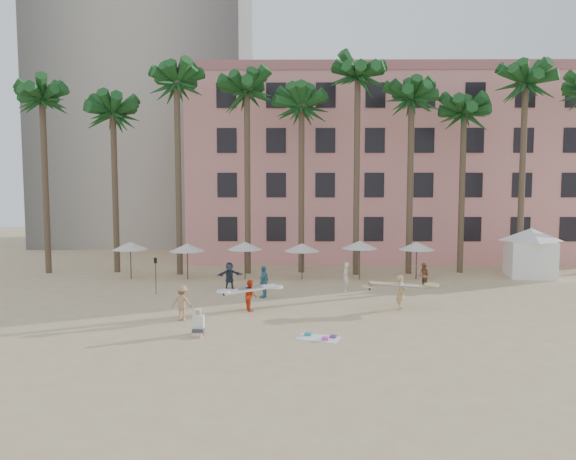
{
  "coord_description": "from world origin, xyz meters",
  "views": [
    {
      "loc": [
        -1.69,
        -22.99,
        6.42
      ],
      "look_at": [
        -1.93,
        6.0,
        4.0
      ],
      "focal_mm": 32.0,
      "sensor_mm": 36.0,
      "label": 1
    }
  ],
  "objects_px": {
    "carrier_yellow": "(401,290)",
    "carrier_white": "(250,294)",
    "cabana": "(530,248)",
    "pink_hotel": "(384,171)"
  },
  "relations": [
    {
      "from": "carrier_yellow",
      "to": "carrier_white",
      "type": "distance_m",
      "value": 7.91
    },
    {
      "from": "cabana",
      "to": "carrier_white",
      "type": "distance_m",
      "value": 21.89
    },
    {
      "from": "cabana",
      "to": "carrier_white",
      "type": "height_order",
      "value": "cabana"
    },
    {
      "from": "carrier_white",
      "to": "pink_hotel",
      "type": "bearing_deg",
      "value": 64.38
    },
    {
      "from": "cabana",
      "to": "carrier_white",
      "type": "bearing_deg",
      "value": -151.82
    },
    {
      "from": "pink_hotel",
      "to": "carrier_yellow",
      "type": "bearing_deg",
      "value": -97.56
    },
    {
      "from": "pink_hotel",
      "to": "carrier_white",
      "type": "relative_size",
      "value": 11.94
    },
    {
      "from": "pink_hotel",
      "to": "cabana",
      "type": "distance_m",
      "value": 16.06
    },
    {
      "from": "carrier_white",
      "to": "carrier_yellow",
      "type": "bearing_deg",
      "value": 2.43
    },
    {
      "from": "pink_hotel",
      "to": "carrier_yellow",
      "type": "relative_size",
      "value": 10.27
    }
  ]
}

